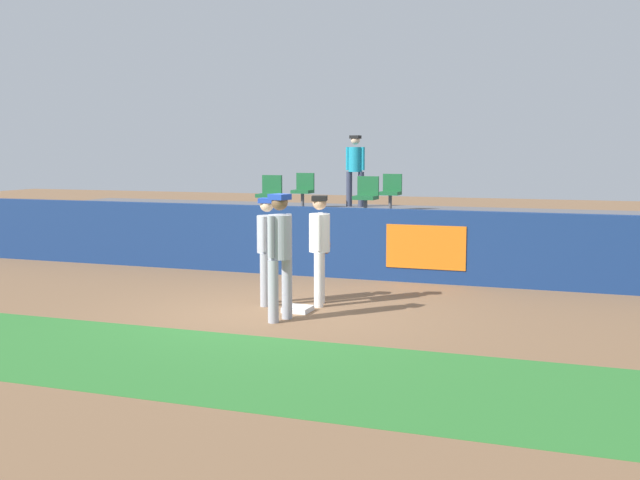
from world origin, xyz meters
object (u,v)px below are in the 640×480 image
seat_front_center (366,194)px  seat_back_center (391,190)px  seat_back_left (304,188)px  spectator_hooded (355,166)px  first_base (298,309)px  seat_front_left (270,192)px  player_runner_visitor (267,243)px  player_coach_visitor (280,248)px  player_fielder_home (320,242)px

seat_front_center → seat_back_center: same height
seat_back_left → spectator_hooded: spectator_hooded is taller
first_base → seat_back_left: 7.15m
seat_front_left → seat_front_center: (2.21, 0.00, 0.00)m
seat_front_left → seat_back_center: same height
first_base → spectator_hooded: size_ratio=0.23×
player_runner_visitor → seat_back_center: (0.39, 6.20, 0.56)m
seat_front_center → seat_front_left: bearing=-180.0°
seat_back_center → seat_front_left: bearing=-141.5°
player_coach_visitor → spectator_hooded: (-1.41, 8.08, 1.02)m
seat_back_left → seat_front_center: same height
player_coach_visitor → seat_back_left: size_ratio=2.20×
seat_back_center → spectator_hooded: spectator_hooded is taller
player_fielder_home → spectator_hooded: spectator_hooded is taller
first_base → spectator_hooded: 7.81m
seat_front_center → seat_back_center: size_ratio=1.00×
player_fielder_home → seat_back_left: size_ratio=2.09×
spectator_hooded → first_base: bearing=103.7°
player_fielder_home → seat_back_center: 5.98m
player_coach_visitor → spectator_hooded: spectator_hooded is taller
first_base → spectator_hooded: bearing=100.8°
player_fielder_home → seat_front_center: bearing=171.2°
player_runner_visitor → seat_back_left: (-1.79, 6.20, 0.56)m
first_base → seat_back_left: (-2.45, 6.55, 1.51)m
player_coach_visitor → first_base: bearing=-166.1°
player_fielder_home → player_runner_visitor: 0.84m
player_runner_visitor → player_coach_visitor: (0.65, -1.02, 0.08)m
seat_back_left → seat_back_center: (2.17, -0.00, -0.00)m
seat_front_left → seat_back_left: same height
player_fielder_home → spectator_hooded: bearing=177.7°
player_fielder_home → seat_front_left: 4.96m
seat_back_left → seat_back_center: 2.17m
seat_front_left → seat_front_center: bearing=0.0°
first_base → player_runner_visitor: (-0.66, 0.35, 0.95)m
player_runner_visitor → first_base: bearing=55.4°
player_runner_visitor → seat_front_center: size_ratio=2.04×
seat_front_left → seat_back_center: bearing=38.5°
seat_front_center → seat_back_center: bearing=88.2°
seat_back_left → seat_back_center: same height
player_coach_visitor → seat_back_left: 7.64m
seat_front_left → spectator_hooded: bearing=67.1°
seat_front_center → player_runner_visitor: bearing=-94.3°
seat_front_left → spectator_hooded: 2.93m
seat_back_left → seat_front_center: bearing=-40.3°
seat_back_left → spectator_hooded: (1.03, 0.86, 0.54)m
first_base → seat_front_left: seat_front_left is taller
player_coach_visitor → seat_front_center: seat_front_center is taller
player_runner_visitor → seat_front_center: 4.45m
player_runner_visitor → player_coach_visitor: player_coach_visitor is taller
player_runner_visitor → seat_back_center: seat_back_center is taller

